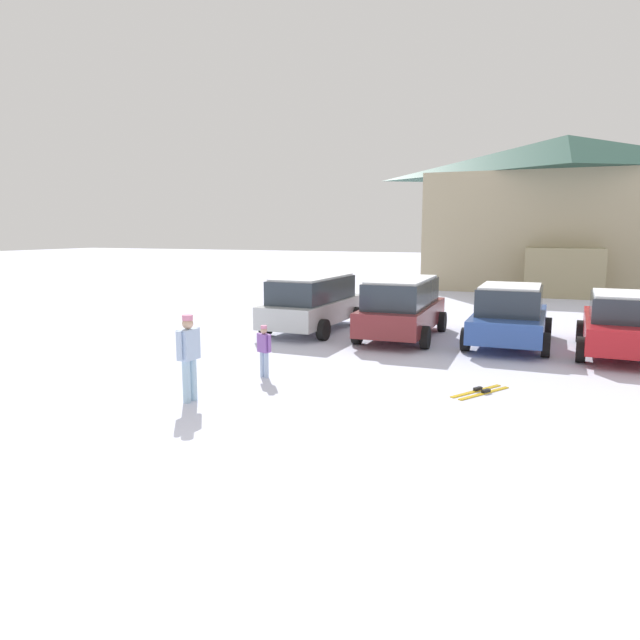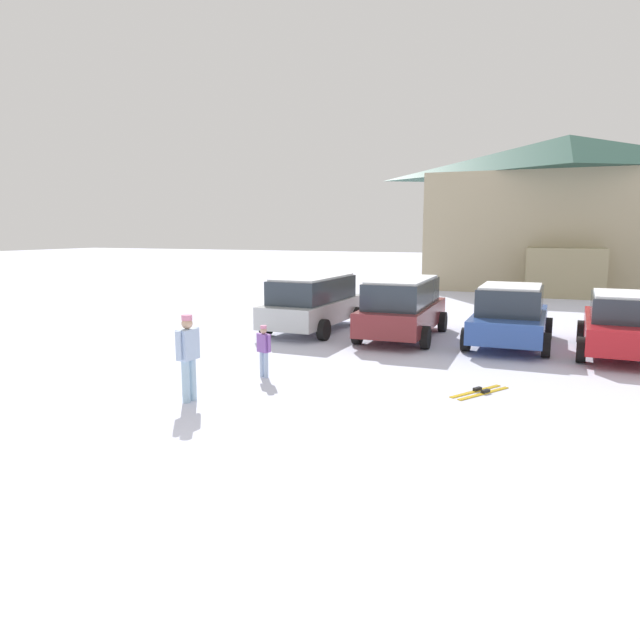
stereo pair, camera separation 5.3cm
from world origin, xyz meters
name	(u,v)px [view 1 (the left image)]	position (x,y,z in m)	size (l,w,h in m)	color
ground	(193,485)	(0.00, 0.00, 0.00)	(160.00, 160.00, 0.00)	silver
ski_lodge	(563,212)	(4.15, 29.70, 4.29)	(15.31, 10.98, 8.48)	tan
parked_silver_wagon	(313,302)	(-3.13, 11.10, 0.95)	(2.20, 4.79, 1.78)	silver
parked_maroon_van	(402,306)	(-0.16, 10.99, 0.97)	(2.30, 4.81, 1.81)	maroon
parked_blue_hatchback	(510,315)	(2.94, 11.08, 0.86)	(2.26, 4.54, 1.73)	#2E509F
parked_red_sedan	(623,323)	(5.78, 10.83, 0.83)	(2.26, 4.65, 1.65)	red
skier_child_in_purple_jacket	(264,348)	(-1.75, 5.16, 0.66)	(0.41, 0.25, 1.16)	#A0B5D5
skier_adult_in_blue_parka	(189,353)	(-2.18, 3.00, 0.94)	(0.27, 0.62, 1.67)	#9BBCD3
pair_of_skis	(481,392)	(2.85, 5.77, 0.02)	(1.01, 1.44, 0.08)	yellow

